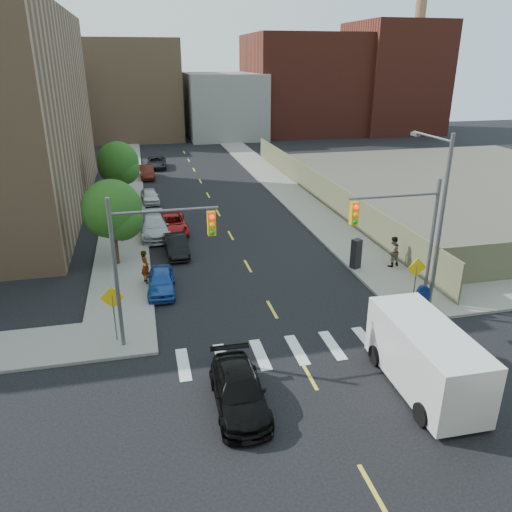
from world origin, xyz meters
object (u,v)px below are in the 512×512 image
parked_car_red (171,224)px  parked_car_maroon (147,172)px  mailbox (423,298)px  payphone (356,254)px  parked_car_white (150,196)px  pedestrian_west (145,267)px  parked_car_silver (154,227)px  parked_car_blue (161,282)px  parked_car_grey (157,162)px  black_sedan (239,391)px  parked_car_black (176,245)px  cargo_van (423,354)px  pedestrian_east (393,251)px

parked_car_red → parked_car_maroon: parked_car_maroon is taller
mailbox → payphone: size_ratio=0.74×
parked_car_white → pedestrian_west: pedestrian_west is taller
parked_car_silver → pedestrian_west: (-0.80, -8.50, 0.40)m
parked_car_blue → parked_car_maroon: parked_car_maroon is taller
parked_car_grey → black_sedan: (1.00, -45.25, 0.00)m
parked_car_grey → parked_car_black: bearing=-87.4°
parked_car_maroon → black_sedan: 39.92m
payphone → cargo_van: bearing=-124.4°
parked_car_silver → cargo_van: 22.84m
payphone → parked_car_grey: bearing=83.7°
parked_car_black → parked_car_grey: 28.99m
mailbox → black_sedan: bearing=-143.9°
mailbox → parked_car_red: bearing=136.5°
black_sedan → cargo_van: (7.32, -0.34, 0.76)m
parked_car_silver → mailbox: 19.91m
parked_car_white → pedestrian_west: (-0.80, -17.90, 0.50)m
parked_car_black → parked_car_grey: (0.00, 28.99, 0.01)m
parked_car_blue → parked_car_white: 19.11m
cargo_van → payphone: bearing=79.9°
parked_car_blue → parked_car_grey: size_ratio=0.78×
parked_car_black → parked_car_maroon: bearing=91.1°
cargo_van → parked_car_white: bearing=108.6°
parked_car_black → mailbox: size_ratio=2.91×
parked_car_maroon → pedestrian_west: 28.01m
parked_car_white → cargo_van: cargo_van is taller
parked_car_silver → parked_car_grey: 24.92m
parked_car_blue → pedestrian_west: bearing=126.9°
parked_car_black → payphone: (10.55, -5.12, 0.42)m
parked_car_blue → black_sedan: (2.30, -10.65, 0.03)m
payphone → pedestrian_west: 12.67m
parked_car_silver → mailbox: mailbox is taller
parked_car_black → cargo_van: size_ratio=0.67×
parked_car_grey → payphone: payphone is taller
parked_car_blue → parked_car_red: 10.34m
parked_car_white → black_sedan: bearing=-89.5°
mailbox → pedestrian_west: bearing=164.1°
parked_car_black → parked_car_white: parked_car_black is taller
parked_car_grey → cargo_van: 46.35m
parked_car_blue → parked_car_white: size_ratio=1.00×
cargo_van → payphone: (2.23, 11.48, -0.35)m
parked_car_black → parked_car_maroon: 23.63m
parked_car_grey → cargo_van: bearing=-77.1°
parked_car_grey → black_sedan: 45.26m
parked_car_maroon → mailbox: bearing=-72.4°
parked_car_white → mailbox: mailbox is taller
parked_car_blue → black_sedan: size_ratio=0.81×
parked_car_black → pedestrian_east: (12.86, -5.38, 0.46)m
pedestrian_east → parked_car_maroon: bearing=-77.3°
parked_car_grey → cargo_van: cargo_van is taller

